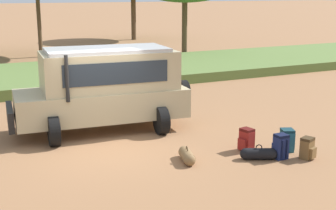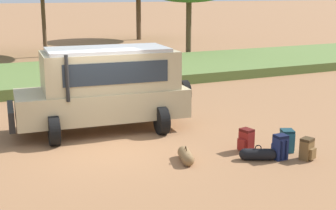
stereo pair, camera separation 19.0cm
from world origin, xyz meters
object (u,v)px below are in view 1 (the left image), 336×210
backpack_outermost (307,149)px  duffel_bag_soft_canvas (259,154)px  safari_vehicle (105,87)px  backpack_cluster_center (246,140)px  backpack_beside_front_wheel (280,147)px  backpack_near_rear_wheel (286,140)px  duffel_bag_low_black_case (187,156)px

backpack_outermost → duffel_bag_soft_canvas: size_ratio=0.63×
safari_vehicle → backpack_cluster_center: (2.66, -3.39, -1.01)m
backpack_cluster_center → backpack_beside_front_wheel: bearing=-64.8°
safari_vehicle → backpack_outermost: bearing=-51.3°
backpack_cluster_center → backpack_near_rear_wheel: backpack_cluster_center is taller
backpack_beside_front_wheel → backpack_cluster_center: bearing=115.2°
backpack_beside_front_wheel → duffel_bag_low_black_case: 2.33m
backpack_near_rear_wheel → duffel_bag_low_black_case: bearing=170.9°
duffel_bag_low_black_case → backpack_outermost: bearing=-22.3°
backpack_outermost → backpack_beside_front_wheel: bearing=152.3°
safari_vehicle → duffel_bag_soft_canvas: safari_vehicle is taller
backpack_beside_front_wheel → duffel_bag_low_black_case: (-2.17, 0.82, -0.16)m
backpack_cluster_center → duffel_bag_soft_canvas: bearing=-99.5°
safari_vehicle → backpack_beside_front_wheel: bearing=-54.2°
duffel_bag_low_black_case → duffel_bag_soft_canvas: (1.65, -0.65, -0.00)m
backpack_cluster_center → backpack_near_rear_wheel: (0.92, -0.47, -0.00)m
safari_vehicle → backpack_outermost: 5.93m
backpack_outermost → duffel_bag_soft_canvas: backpack_outermost is taller
duffel_bag_soft_canvas → backpack_beside_front_wheel: bearing=-18.7°
safari_vehicle → duffel_bag_low_black_case: 3.72m
backpack_cluster_center → duffel_bag_low_black_case: 1.77m
duffel_bag_low_black_case → duffel_bag_soft_canvas: duffel_bag_low_black_case is taller
backpack_outermost → duffel_bag_soft_canvas: (-1.10, 0.48, -0.12)m
safari_vehicle → duffel_bag_soft_canvas: (2.55, -4.07, -1.15)m
backpack_beside_front_wheel → backpack_near_rear_wheel: (0.52, 0.39, -0.02)m
safari_vehicle → backpack_near_rear_wheel: (3.59, -3.85, -1.01)m
backpack_near_rear_wheel → duffel_bag_soft_canvas: 1.07m
safari_vehicle → backpack_beside_front_wheel: size_ratio=8.70×
duffel_bag_soft_canvas → safari_vehicle: bearing=122.1°
duffel_bag_low_black_case → backpack_near_rear_wheel: bearing=-9.1°
safari_vehicle → duffel_bag_low_black_case: size_ratio=6.21×
backpack_beside_front_wheel → backpack_outermost: bearing=-27.7°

